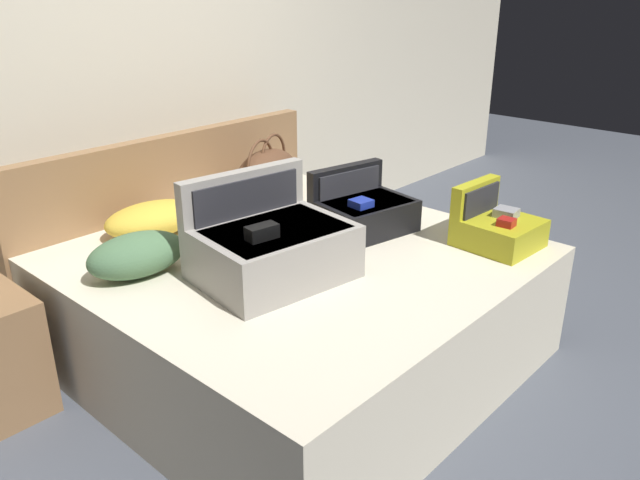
% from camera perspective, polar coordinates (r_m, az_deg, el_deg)
% --- Properties ---
extents(ground_plane, '(12.00, 12.00, 0.00)m').
position_cam_1_polar(ground_plane, '(2.89, 3.99, -13.30)').
color(ground_plane, '#4C515B').
extents(back_wall, '(8.00, 0.10, 2.60)m').
position_cam_1_polar(back_wall, '(3.62, -17.07, 15.38)').
color(back_wall, beige).
rests_on(back_wall, ground).
extents(bed, '(1.81, 1.80, 0.55)m').
position_cam_1_polar(bed, '(2.97, -1.94, -5.99)').
color(bed, beige).
rests_on(bed, ground).
extents(headboard, '(1.85, 0.08, 0.94)m').
position_cam_1_polar(headboard, '(3.55, -12.93, 1.80)').
color(headboard, olive).
rests_on(headboard, ground).
extents(hard_case_large, '(0.65, 0.55, 0.41)m').
position_cam_1_polar(hard_case_large, '(2.58, -4.39, -0.54)').
color(hard_case_large, gray).
rests_on(hard_case_large, bed).
extents(hard_case_medium, '(0.49, 0.42, 0.29)m').
position_cam_1_polar(hard_case_medium, '(3.08, 3.90, 2.65)').
color(hard_case_medium, black).
rests_on(hard_case_medium, bed).
extents(hard_case_small, '(0.34, 0.35, 0.28)m').
position_cam_1_polar(hard_case_small, '(3.01, 15.65, 1.14)').
color(hard_case_small, gold).
rests_on(hard_case_small, bed).
extents(duffel_bag, '(0.54, 0.41, 0.36)m').
position_cam_1_polar(duffel_bag, '(3.51, -4.74, 5.89)').
color(duffel_bag, brown).
rests_on(duffel_bag, bed).
extents(pillow_near_headboard, '(0.52, 0.37, 0.15)m').
position_cam_1_polar(pillow_near_headboard, '(3.14, -14.72, 1.87)').
color(pillow_near_headboard, gold).
rests_on(pillow_near_headboard, bed).
extents(pillow_center_head, '(0.45, 0.31, 0.18)m').
position_cam_1_polar(pillow_center_head, '(2.71, -16.14, -1.29)').
color(pillow_center_head, '#4C724C').
rests_on(pillow_center_head, bed).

